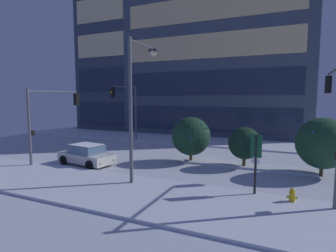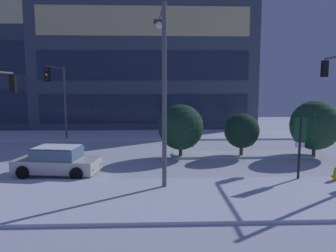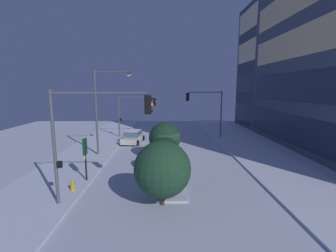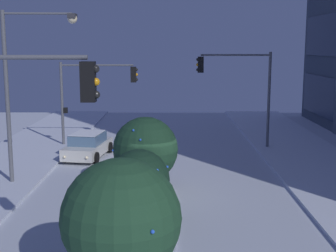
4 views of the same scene
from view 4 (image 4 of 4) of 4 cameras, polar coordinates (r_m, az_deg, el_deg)
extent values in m
plane|color=silver|center=(20.95, -0.88, -8.37)|extent=(52.00, 52.00, 0.00)
cube|color=silver|center=(17.36, -2.14, -12.04)|extent=(9.00, 1.80, 0.14)
cube|color=#232D42|center=(38.27, 19.32, 3.13)|extent=(14.00, 0.10, 3.30)
cube|color=#232D42|center=(38.07, 19.75, 10.56)|extent=(14.00, 0.10, 3.30)
cube|color=silver|center=(27.98, -9.81, -2.75)|extent=(4.46, 2.47, 0.66)
cube|color=slate|center=(27.86, -9.85, -1.52)|extent=(2.51, 2.00, 0.60)
cube|color=white|center=(27.80, -9.87, -0.85)|extent=(2.32, 1.86, 0.04)
sphere|color=#F9E5B2|center=(25.82, -9.99, -3.88)|extent=(0.16, 0.16, 0.16)
sphere|color=#F9E5B2|center=(26.26, -12.62, -3.74)|extent=(0.16, 0.16, 0.16)
cylinder|color=black|center=(26.45, -8.85, -3.89)|extent=(0.69, 0.32, 0.66)
cylinder|color=black|center=(27.07, -12.62, -3.70)|extent=(0.69, 0.32, 0.66)
cylinder|color=black|center=(29.05, -7.18, -2.63)|extent=(0.69, 0.32, 0.66)
cylinder|color=black|center=(29.62, -10.65, -2.48)|extent=(0.69, 0.32, 0.66)
cylinder|color=#565960|center=(31.05, -12.89, 2.56)|extent=(0.18, 0.18, 5.53)
cylinder|color=#565960|center=(30.39, -8.73, 7.40)|extent=(0.12, 4.69, 0.12)
cube|color=black|center=(30.14, -4.27, 6.33)|extent=(0.32, 0.36, 1.00)
sphere|color=black|center=(30.11, -3.91, 6.94)|extent=(0.20, 0.20, 0.20)
sphere|color=orange|center=(30.13, -3.90, 6.33)|extent=(0.20, 0.20, 0.20)
sphere|color=black|center=(30.15, -3.90, 5.72)|extent=(0.20, 0.20, 0.20)
cube|color=black|center=(31.05, -12.47, 1.90)|extent=(0.20, 0.24, 0.36)
cylinder|color=#565960|center=(30.22, 12.28, 3.02)|extent=(0.18, 0.18, 6.19)
cylinder|color=#565960|center=(29.65, 8.31, 8.63)|extent=(0.12, 4.36, 0.12)
cube|color=black|center=(29.45, 4.04, 7.54)|extent=(0.32, 0.36, 1.00)
sphere|color=black|center=(29.43, 3.67, 8.16)|extent=(0.20, 0.20, 0.20)
sphere|color=orange|center=(29.44, 3.67, 7.54)|extent=(0.20, 0.20, 0.20)
sphere|color=black|center=(29.45, 3.66, 6.92)|extent=(0.20, 0.20, 0.20)
cube|color=black|center=(11.67, -9.79, 5.38)|extent=(0.32, 0.36, 1.00)
sphere|color=black|center=(11.62, -8.91, 6.96)|extent=(0.20, 0.20, 0.20)
sphere|color=orange|center=(11.64, -8.87, 5.39)|extent=(0.20, 0.20, 0.20)
sphere|color=black|center=(11.67, -8.83, 3.82)|extent=(0.20, 0.20, 0.20)
cylinder|color=#565960|center=(22.83, -19.15, 3.06)|extent=(0.20, 0.20, 8.14)
cylinder|color=#565960|center=(22.36, -15.77, 13.17)|extent=(0.28, 3.13, 0.10)
cube|color=#333338|center=(22.06, -11.69, 13.12)|extent=(0.56, 0.36, 0.20)
sphere|color=#F9E5B2|center=(22.06, -11.68, 12.79)|extent=(0.44, 0.44, 0.44)
cylinder|color=#473323|center=(17.36, -3.54, -10.91)|extent=(0.22, 0.22, 0.79)
sphere|color=black|center=(16.93, -3.59, -6.64)|extent=(2.25, 2.25, 2.25)
sphere|color=blue|center=(16.06, -1.33, -5.46)|extent=(0.10, 0.10, 0.10)
sphere|color=blue|center=(17.64, -0.82, -7.66)|extent=(0.10, 0.10, 0.10)
sphere|color=blue|center=(17.03, -0.10, -5.06)|extent=(0.10, 0.10, 0.10)
sphere|color=blue|center=(16.64, 0.03, -7.71)|extent=(0.10, 0.10, 0.10)
sphere|color=blue|center=(17.54, -0.85, -8.28)|extent=(0.10, 0.10, 0.10)
sphere|color=blue|center=(16.63, -4.72, -10.21)|extent=(0.10, 0.10, 0.10)
cylinder|color=#473323|center=(21.09, -2.76, -7.17)|extent=(0.22, 0.22, 0.76)
sphere|color=#193823|center=(20.68, -2.79, -2.88)|extent=(2.91, 2.91, 2.91)
sphere|color=blue|center=(20.28, -4.07, -6.62)|extent=(0.10, 0.10, 0.10)
sphere|color=blue|center=(21.09, -5.29, -5.85)|extent=(0.10, 0.10, 0.10)
sphere|color=blue|center=(19.58, -4.29, -0.54)|extent=(0.10, 0.10, 0.10)
sphere|color=blue|center=(20.33, -6.78, -3.00)|extent=(0.10, 0.10, 0.10)
sphere|color=blue|center=(19.50, -0.91, -4.56)|extent=(0.10, 0.10, 0.10)
sphere|color=blue|center=(19.28, -3.42, -1.70)|extent=(0.10, 0.10, 0.10)
sphere|color=#1E4228|center=(12.36, -5.78, -11.25)|extent=(3.18, 3.18, 3.18)
sphere|color=blue|center=(12.92, -10.88, -6.61)|extent=(0.10, 0.10, 0.10)
sphere|color=blue|center=(10.99, -1.91, -12.86)|extent=(0.10, 0.10, 0.10)
sphere|color=blue|center=(13.61, -4.25, -7.02)|extent=(0.10, 0.10, 0.10)
sphere|color=blue|center=(13.12, 0.00, -14.21)|extent=(0.10, 0.10, 0.10)
camera|label=1|loc=(24.43, -56.17, 1.72)|focal=29.14mm
camera|label=2|loc=(31.01, -44.90, 3.48)|focal=35.29mm
camera|label=3|loc=(1.58, -129.21, -6.00)|focal=25.27mm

